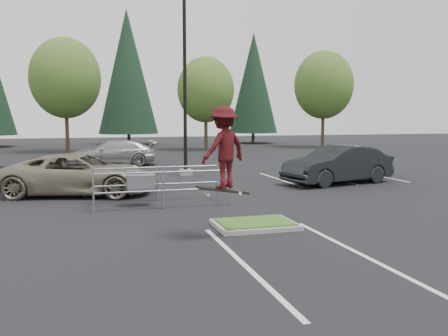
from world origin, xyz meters
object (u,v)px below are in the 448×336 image
object	(u,v)px
light_pole	(185,86)
car_far_silver	(112,153)
decid_b	(65,81)
conif_c	(253,83)
decid_d	(323,87)
decid_c	(206,92)
skateboarder	(223,148)
car_r_charc	(338,165)
car_r_black	(346,161)
cart_corral	(145,182)
conif_b	(128,72)
car_l_tan	(78,174)

from	to	relation	value
light_pole	car_far_silver	world-z (taller)	light_pole
decid_b	conif_c	world-z (taller)	conif_c
light_pole	decid_d	distance (m)	25.37
decid_c	skateboarder	size ratio (longest dim) A/B	3.87
conif_c	car_r_charc	bearing A→B (deg)	-102.99
decid_c	car_r_black	world-z (taller)	decid_c
cart_corral	car_r_black	bearing A→B (deg)	25.15
skateboarder	car_far_silver	size ratio (longest dim) A/B	0.40
cart_corral	conif_c	bearing A→B (deg)	65.57
light_pole	car_far_silver	xyz separation A→B (m)	(-3.42, 6.00, -3.77)
conif_b	conif_c	bearing A→B (deg)	-4.09
decid_b	car_l_tan	size ratio (longest dim) A/B	1.68
decid_d	cart_corral	world-z (taller)	decid_d
decid_c	conif_c	size ratio (longest dim) A/B	0.67
car_l_tan	car_far_silver	bearing A→B (deg)	5.01
conif_c	car_r_charc	world-z (taller)	conif_c
conif_b	cart_corral	size ratio (longest dim) A/B	3.22
car_l_tan	car_r_charc	distance (m)	11.25
car_l_tan	car_r_black	xyz separation A→B (m)	(12.75, 1.82, 0.01)
conif_c	car_far_silver	size ratio (longest dim) A/B	2.31
decid_b	decid_c	distance (m)	12.05
skateboarder	car_r_charc	bearing A→B (deg)	-161.41
conif_b	cart_corral	distance (m)	37.25
conif_c	cart_corral	distance (m)	39.61
light_pole	car_r_charc	bearing A→B (deg)	-39.81
light_pole	car_far_silver	size ratio (longest dim) A/B	1.87
cart_corral	car_r_black	size ratio (longest dim) A/B	0.95
conif_b	skateboarder	xyz separation A→B (m)	(-1.20, -41.50, -5.59)
conif_c	car_r_black	bearing A→B (deg)	-101.07
conif_b	car_l_tan	world-z (taller)	conif_b
light_pole	car_r_black	xyz separation A→B (m)	(7.50, -3.18, -3.75)
light_pole	cart_corral	xyz separation A→B (m)	(-3.01, -8.00, -3.76)
conif_b	light_pole	bearing A→B (deg)	-88.99
decid_c	skateboarder	world-z (taller)	decid_c
conif_b	car_r_charc	distance (m)	34.83
light_pole	decid_c	distance (m)	18.67
car_r_charc	decid_b	bearing A→B (deg)	-165.44
light_pole	conif_b	size ratio (longest dim) A/B	0.70
decid_d	car_r_black	world-z (taller)	decid_d
skateboarder	car_r_charc	size ratio (longest dim) A/B	0.41
light_pole	skateboarder	xyz separation A→B (m)	(-1.70, -13.00, -2.30)
car_r_charc	conif_c	bearing A→B (deg)	153.57
car_r_charc	decid_c	bearing A→B (deg)	167.84
decid_b	car_l_tan	world-z (taller)	decid_b
decid_d	conif_b	size ratio (longest dim) A/B	0.65
cart_corral	car_l_tan	size ratio (longest dim) A/B	0.78
conif_b	car_r_black	world-z (taller)	conif_b
car_r_charc	car_r_black	distance (m)	2.36
light_pole	car_l_tan	bearing A→B (deg)	-136.42
decid_c	car_r_charc	distance (m)	23.26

